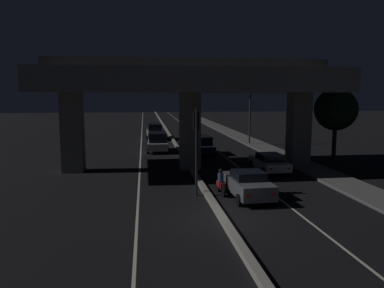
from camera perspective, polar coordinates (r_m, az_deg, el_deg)
ground_plane at (r=16.83m, az=4.59°, el=-11.47°), size 200.00×200.00×0.00m
lane_line_left_inner at (r=50.86m, az=-7.68°, el=1.34°), size 0.12×126.00×0.00m
lane_line_right_inner at (r=51.34m, az=0.63°, el=1.46°), size 0.12×126.00×0.00m
median_divider at (r=50.95m, az=-3.50°, el=1.54°), size 0.32×126.00×0.25m
sidewalk_right at (r=45.53m, az=8.18°, el=0.70°), size 2.43×126.00×0.16m
elevated_overpass at (r=27.45m, az=-0.34°, el=8.76°), size 20.79×9.33×8.08m
traffic_light_left_of_median at (r=20.08m, az=0.67°, el=1.15°), size 0.30×0.49×4.74m
street_lamp at (r=40.91m, az=8.27°, el=5.91°), size 2.66×0.32×7.19m
car_grey_lead at (r=20.20m, az=8.47°, el=-6.04°), size 2.08×4.24×1.48m
car_white_second at (r=27.22m, az=11.71°, el=-2.72°), size 2.00×4.14×1.31m
car_dark_blue_third at (r=34.42m, az=1.40°, el=-0.10°), size 2.10×4.71×1.70m
car_white_lead_oncoming at (r=36.10m, az=-5.26°, el=0.39°), size 2.09×4.31×1.86m
car_silver_second_oncoming at (r=45.98m, az=-5.73°, el=1.95°), size 2.09×4.55×1.91m
motorcycle_red_filtering_near at (r=20.82m, az=4.40°, el=-5.99°), size 0.34×1.82×1.42m
motorcycle_black_filtering_mid at (r=29.06m, az=0.43°, el=-2.10°), size 0.33×1.76×1.38m
pedestrian_on_sidewalk at (r=30.13m, az=15.24°, el=-1.28°), size 0.36×0.36×1.64m
roadside_tree_kerbside_near at (r=31.92m, az=21.06°, el=4.91°), size 3.37×3.37×5.98m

